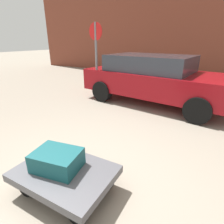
# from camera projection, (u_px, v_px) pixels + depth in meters

# --- Properties ---
(ground_plane) EXTENTS (60.00, 60.00, 0.00)m
(ground_plane) POSITION_uv_depth(u_px,v_px,m) (67.00, 191.00, 2.36)
(ground_plane) COLOR gray
(luggage_cart) EXTENTS (1.18, 0.84, 0.34)m
(luggage_cart) POSITION_uv_depth(u_px,v_px,m) (65.00, 175.00, 2.26)
(luggage_cart) COLOR #4C4C51
(luggage_cart) RESTS_ON ground_plane
(suitcase_teal_rear_left) EXTENTS (0.62, 0.50, 0.23)m
(suitcase_teal_rear_left) POSITION_uv_depth(u_px,v_px,m) (57.00, 160.00, 2.24)
(suitcase_teal_rear_left) COLOR #144C51
(suitcase_teal_rear_left) RESTS_ON luggage_cart
(parked_car) EXTENTS (4.50, 2.36, 1.42)m
(parked_car) POSITION_uv_depth(u_px,v_px,m) (155.00, 78.00, 5.50)
(parked_car) COLOR maroon
(parked_car) RESTS_ON ground_plane
(no_parking_sign) EXTENTS (0.50, 0.11, 2.31)m
(no_parking_sign) POSITION_uv_depth(u_px,v_px,m) (96.00, 54.00, 5.54)
(no_parking_sign) COLOR slate
(no_parking_sign) RESTS_ON ground_plane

